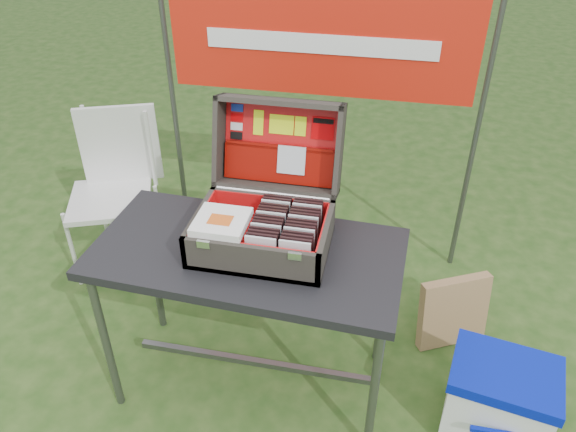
% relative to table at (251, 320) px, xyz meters
% --- Properties ---
extents(ground, '(80.00, 80.00, 0.00)m').
position_rel_table_xyz_m(ground, '(0.11, 0.02, -0.39)').
color(ground, '#204314').
rests_on(ground, ground).
extents(table, '(1.29, 0.69, 0.79)m').
position_rel_table_xyz_m(table, '(0.00, 0.00, 0.00)').
color(table, black).
rests_on(table, ground).
extents(table_top, '(1.29, 0.69, 0.04)m').
position_rel_table_xyz_m(table_top, '(0.00, 0.00, 0.37)').
color(table_top, black).
rests_on(table_top, ground).
extents(table_leg_fl, '(0.04, 0.04, 0.75)m').
position_rel_table_xyz_m(table_leg_fl, '(-0.57, -0.26, -0.02)').
color(table_leg_fl, '#59595B').
rests_on(table_leg_fl, ground).
extents(table_leg_fr, '(0.04, 0.04, 0.75)m').
position_rel_table_xyz_m(table_leg_fr, '(0.57, -0.26, -0.02)').
color(table_leg_fr, '#59595B').
rests_on(table_leg_fr, ground).
extents(table_leg_bl, '(0.04, 0.04, 0.75)m').
position_rel_table_xyz_m(table_leg_bl, '(-0.57, 0.26, -0.02)').
color(table_leg_bl, '#59595B').
rests_on(table_leg_bl, ground).
extents(table_leg_br, '(0.04, 0.04, 0.75)m').
position_rel_table_xyz_m(table_leg_br, '(0.57, 0.26, -0.02)').
color(table_leg_br, '#59595B').
rests_on(table_leg_br, ground).
extents(table_brace, '(1.11, 0.03, 0.03)m').
position_rel_table_xyz_m(table_brace, '(0.00, -0.00, -0.27)').
color(table_brace, '#59595B').
rests_on(table_brace, ground).
extents(suitcase, '(0.54, 0.55, 0.49)m').
position_rel_table_xyz_m(suitcase, '(0.06, 0.08, 0.64)').
color(suitcase, '#3F3B35').
rests_on(suitcase, table).
extents(suitcase_base_bottom, '(0.54, 0.39, 0.02)m').
position_rel_table_xyz_m(suitcase_base_bottom, '(0.06, 0.02, 0.40)').
color(suitcase_base_bottom, '#3F3B35').
rests_on(suitcase_base_bottom, table_top).
extents(suitcase_base_wall_front, '(0.54, 0.02, 0.14)m').
position_rel_table_xyz_m(suitcase_base_wall_front, '(0.06, -0.16, 0.47)').
color(suitcase_base_wall_front, '#3F3B35').
rests_on(suitcase_base_wall_front, table_top).
extents(suitcase_base_wall_back, '(0.54, 0.02, 0.14)m').
position_rel_table_xyz_m(suitcase_base_wall_back, '(0.06, 0.20, 0.47)').
color(suitcase_base_wall_back, '#3F3B35').
rests_on(suitcase_base_wall_back, table_top).
extents(suitcase_base_wall_left, '(0.02, 0.39, 0.14)m').
position_rel_table_xyz_m(suitcase_base_wall_left, '(-0.20, 0.02, 0.47)').
color(suitcase_base_wall_left, '#3F3B35').
rests_on(suitcase_base_wall_left, table_top).
extents(suitcase_base_wall_right, '(0.02, 0.39, 0.14)m').
position_rel_table_xyz_m(suitcase_base_wall_right, '(0.32, 0.02, 0.47)').
color(suitcase_base_wall_right, '#3F3B35').
rests_on(suitcase_base_wall_right, table_top).
extents(suitcase_liner_floor, '(0.50, 0.34, 0.01)m').
position_rel_table_xyz_m(suitcase_liner_floor, '(0.06, 0.02, 0.42)').
color(suitcase_liner_floor, red).
rests_on(suitcase_liner_floor, suitcase_base_bottom).
extents(suitcase_latch_left, '(0.05, 0.01, 0.03)m').
position_rel_table_xyz_m(suitcase_latch_left, '(-0.12, -0.17, 0.53)').
color(suitcase_latch_left, silver).
rests_on(suitcase_latch_left, suitcase_base_wall_front).
extents(suitcase_latch_right, '(0.05, 0.01, 0.03)m').
position_rel_table_xyz_m(suitcase_latch_right, '(0.23, -0.17, 0.53)').
color(suitcase_latch_right, silver).
rests_on(suitcase_latch_right, suitcase_base_wall_front).
extents(suitcase_hinge, '(0.49, 0.02, 0.02)m').
position_rel_table_xyz_m(suitcase_hinge, '(0.06, 0.22, 0.54)').
color(suitcase_hinge, silver).
rests_on(suitcase_hinge, suitcase_base_wall_back).
extents(suitcase_lid_back, '(0.54, 0.13, 0.38)m').
position_rel_table_xyz_m(suitcase_lid_back, '(0.06, 0.40, 0.69)').
color(suitcase_lid_back, '#3F3B35').
rests_on(suitcase_lid_back, suitcase_base_wall_back).
extents(suitcase_lid_rim_far, '(0.54, 0.14, 0.06)m').
position_rel_table_xyz_m(suitcase_lid_rim_far, '(0.06, 0.39, 0.88)').
color(suitcase_lid_rim_far, '#3F3B35').
rests_on(suitcase_lid_rim_far, suitcase_lid_back).
extents(suitcase_lid_rim_near, '(0.54, 0.14, 0.06)m').
position_rel_table_xyz_m(suitcase_lid_rim_near, '(0.06, 0.29, 0.53)').
color(suitcase_lid_rim_near, '#3F3B35').
rests_on(suitcase_lid_rim_near, suitcase_lid_back).
extents(suitcase_lid_rim_left, '(0.02, 0.25, 0.41)m').
position_rel_table_xyz_m(suitcase_lid_rim_left, '(-0.20, 0.34, 0.70)').
color(suitcase_lid_rim_left, '#3F3B35').
rests_on(suitcase_lid_rim_left, suitcase_lid_back).
extents(suitcase_lid_rim_right, '(0.02, 0.25, 0.41)m').
position_rel_table_xyz_m(suitcase_lid_rim_right, '(0.32, 0.34, 0.70)').
color(suitcase_lid_rim_right, '#3F3B35').
rests_on(suitcase_lid_rim_right, suitcase_lid_back).
extents(suitcase_lid_liner, '(0.49, 0.10, 0.33)m').
position_rel_table_xyz_m(suitcase_lid_liner, '(0.06, 0.39, 0.69)').
color(suitcase_lid_liner, red).
rests_on(suitcase_lid_liner, suitcase_lid_back).
extents(suitcase_liner_wall_front, '(0.50, 0.01, 0.12)m').
position_rel_table_xyz_m(suitcase_liner_wall_front, '(0.06, -0.15, 0.48)').
color(suitcase_liner_wall_front, red).
rests_on(suitcase_liner_wall_front, suitcase_base_bottom).
extents(suitcase_liner_wall_back, '(0.50, 0.01, 0.12)m').
position_rel_table_xyz_m(suitcase_liner_wall_back, '(0.06, 0.19, 0.48)').
color(suitcase_liner_wall_back, red).
rests_on(suitcase_liner_wall_back, suitcase_base_bottom).
extents(suitcase_liner_wall_left, '(0.01, 0.34, 0.12)m').
position_rel_table_xyz_m(suitcase_liner_wall_left, '(-0.19, 0.02, 0.48)').
color(suitcase_liner_wall_left, red).
rests_on(suitcase_liner_wall_left, suitcase_base_bottom).
extents(suitcase_liner_wall_right, '(0.01, 0.34, 0.12)m').
position_rel_table_xyz_m(suitcase_liner_wall_right, '(0.30, 0.02, 0.48)').
color(suitcase_liner_wall_right, red).
rests_on(suitcase_liner_wall_right, suitcase_base_bottom).
extents(suitcase_lid_pocket, '(0.48, 0.07, 0.16)m').
position_rel_table_xyz_m(suitcase_lid_pocket, '(0.06, 0.34, 0.61)').
color(suitcase_lid_pocket, '#7B0A03').
rests_on(suitcase_lid_pocket, suitcase_lid_liner).
extents(suitcase_pocket_edge, '(0.47, 0.02, 0.02)m').
position_rel_table_xyz_m(suitcase_pocket_edge, '(0.06, 0.36, 0.68)').
color(suitcase_pocket_edge, '#7B0A03').
rests_on(suitcase_pocket_edge, suitcase_lid_pocket).
extents(suitcase_pocket_cd, '(0.12, 0.04, 0.12)m').
position_rel_table_xyz_m(suitcase_pocket_cd, '(0.12, 0.33, 0.64)').
color(suitcase_pocket_cd, silver).
rests_on(suitcase_pocket_cd, suitcase_lid_pocket).
extents(lid_sticker_cc_a, '(0.05, 0.01, 0.03)m').
position_rel_table_xyz_m(lid_sticker_cc_a, '(-0.14, 0.42, 0.82)').
color(lid_sticker_cc_a, '#1933B2').
rests_on(lid_sticker_cc_a, suitcase_lid_liner).
extents(lid_sticker_cc_b, '(0.05, 0.01, 0.03)m').
position_rel_table_xyz_m(lid_sticker_cc_b, '(-0.14, 0.41, 0.78)').
color(lid_sticker_cc_b, '#CA0003').
rests_on(lid_sticker_cc_b, suitcase_lid_liner).
extents(lid_sticker_cc_c, '(0.05, 0.01, 0.03)m').
position_rel_table_xyz_m(lid_sticker_cc_c, '(-0.14, 0.40, 0.74)').
color(lid_sticker_cc_c, white).
rests_on(lid_sticker_cc_c, suitcase_lid_liner).
extents(lid_sticker_cc_d, '(0.05, 0.01, 0.03)m').
position_rel_table_xyz_m(lid_sticker_cc_d, '(-0.14, 0.38, 0.71)').
color(lid_sticker_cc_d, black).
rests_on(lid_sticker_cc_d, suitcase_lid_liner).
extents(lid_card_neon_tall, '(0.04, 0.03, 0.10)m').
position_rel_table_xyz_m(lid_card_neon_tall, '(-0.04, 0.40, 0.77)').
color(lid_card_neon_tall, '#D5F115').
rests_on(lid_card_neon_tall, suitcase_lid_liner).
extents(lid_card_neon_main, '(0.11, 0.03, 0.08)m').
position_rel_table_xyz_m(lid_card_neon_main, '(0.06, 0.40, 0.77)').
color(lid_card_neon_main, '#D5F115').
rests_on(lid_card_neon_main, suitcase_lid_liner).
extents(lid_card_neon_small, '(0.05, 0.03, 0.08)m').
position_rel_table_xyz_m(lid_card_neon_small, '(0.14, 0.40, 0.77)').
color(lid_card_neon_small, '#D5F115').
rests_on(lid_card_neon_small, suitcase_lid_liner).
extents(lid_sticker_band, '(0.10, 0.03, 0.09)m').
position_rel_table_xyz_m(lid_sticker_band, '(0.24, 0.40, 0.77)').
color(lid_sticker_band, '#CA0003').
rests_on(lid_sticker_band, suitcase_lid_liner).
extents(lid_sticker_band_bar, '(0.09, 0.01, 0.02)m').
position_rel_table_xyz_m(lid_sticker_band_bar, '(0.24, 0.41, 0.80)').
color(lid_sticker_band_bar, black).
rests_on(lid_sticker_band_bar, suitcase_lid_liner).
extents(cd_left_0, '(0.12, 0.01, 0.14)m').
position_rel_table_xyz_m(cd_left_0, '(0.09, -0.12, 0.49)').
color(cd_left_0, silver).
rests_on(cd_left_0, suitcase_liner_floor).
extents(cd_left_1, '(0.12, 0.01, 0.14)m').
position_rel_table_xyz_m(cd_left_1, '(0.09, -0.10, 0.49)').
color(cd_left_1, black).
rests_on(cd_left_1, suitcase_liner_floor).
extents(cd_left_2, '(0.12, 0.01, 0.14)m').
position_rel_table_xyz_m(cd_left_2, '(0.09, -0.08, 0.49)').
color(cd_left_2, black).
rests_on(cd_left_2, suitcase_liner_floor).
extents(cd_left_3, '(0.12, 0.01, 0.14)m').
position_rel_table_xyz_m(cd_left_3, '(0.09, -0.06, 0.49)').
color(cd_left_3, black).
rests_on(cd_left_3, suitcase_liner_floor).
extents(cd_left_4, '(0.12, 0.01, 0.14)m').
position_rel_table_xyz_m(cd_left_4, '(0.09, -0.04, 0.49)').
color(cd_left_4, silver).
rests_on(cd_left_4, suitcase_liner_floor).
extents(cd_left_5, '(0.12, 0.01, 0.14)m').
position_rel_table_xyz_m(cd_left_5, '(0.09, -0.02, 0.49)').
color(cd_left_5, black).
rests_on(cd_left_5, suitcase_liner_floor).
extents(cd_left_6, '(0.12, 0.01, 0.14)m').
position_rel_table_xyz_m(cd_left_6, '(0.09, 0.00, 0.49)').
color(cd_left_6, black).
rests_on(cd_left_6, suitcase_liner_floor).
extents(cd_left_7, '(0.12, 0.01, 0.14)m').
position_rel_table_xyz_m(cd_left_7, '(0.09, 0.02, 0.49)').
color(cd_left_7, black).
rests_on(cd_left_7, suitcase_liner_floor).
extents(cd_left_8, '(0.12, 0.01, 0.14)m').
position_rel_table_xyz_m(cd_left_8, '(0.09, 0.05, 0.49)').
color(cd_left_8, silver).
rests_on(cd_left_8, suitcase_liner_floor).
extents(cd_left_9, '(0.12, 0.01, 0.14)m').
position_rel_table_xyz_m(cd_left_9, '(0.09, 0.07, 0.49)').
color(cd_left_9, black).
rests_on(cd_left_9, suitcase_liner_floor).
extents(cd_left_10, '(0.12, 0.01, 0.14)m').
position_rel_table_xyz_m(cd_left_10, '(0.09, 0.09, 0.49)').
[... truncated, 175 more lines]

